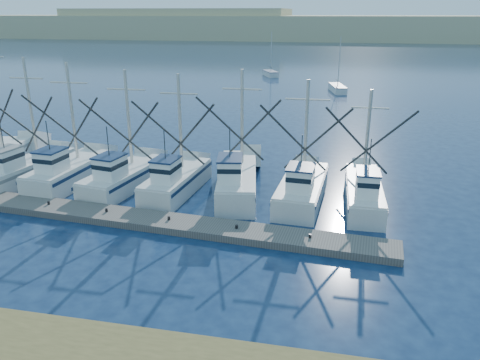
% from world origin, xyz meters
% --- Properties ---
extents(ground, '(500.00, 500.00, 0.00)m').
position_xyz_m(ground, '(0.00, 0.00, 0.00)').
color(ground, '#0D1D39').
rests_on(ground, ground).
extents(floating_dock, '(31.33, 4.62, 0.42)m').
position_xyz_m(floating_dock, '(-7.62, 6.11, 0.21)').
color(floating_dock, '#5E5954').
rests_on(floating_dock, ground).
extents(dune_ridge, '(360.00, 60.00, 10.00)m').
position_xyz_m(dune_ridge, '(0.00, 210.00, 5.00)').
color(dune_ridge, tan).
rests_on(dune_ridge, ground).
extents(trawler_fleet, '(30.47, 9.46, 10.15)m').
position_xyz_m(trawler_fleet, '(-8.42, 11.24, 0.94)').
color(trawler_fleet, silver).
rests_on(trawler_fleet, ground).
extents(sailboat_near, '(2.95, 6.47, 8.10)m').
position_xyz_m(sailboat_near, '(4.26, 56.55, 0.49)').
color(sailboat_near, silver).
rests_on(sailboat_near, ground).
extents(sailboat_far, '(3.65, 5.18, 8.10)m').
position_xyz_m(sailboat_far, '(-8.37, 72.62, 0.50)').
color(sailboat_far, silver).
rests_on(sailboat_far, ground).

